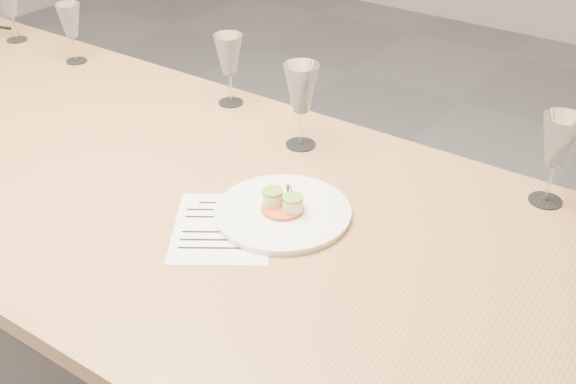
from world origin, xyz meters
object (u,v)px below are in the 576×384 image
Objects in this scene: wine_glass_2 at (229,56)px; dining_table at (113,183)px; recipe_sheet at (222,227)px; wine_glass_0 at (9,0)px; wine_glass_3 at (301,90)px; wine_glass_1 at (70,22)px; dinner_plate at (283,211)px; wine_glass_4 at (558,143)px.

dining_table is at bearing -96.32° from wine_glass_2.
recipe_sheet is at bearing -9.32° from dining_table.
wine_glass_2 is (-0.36, 0.48, 0.14)m from recipe_sheet.
wine_glass_3 reaches higher than wine_glass_0.
wine_glass_0 is at bearing 155.59° from dining_table.
wine_glass_2 is (0.59, 0.04, 0.01)m from wine_glass_1.
dinner_plate is 1.39m from wine_glass_0.
wine_glass_0 is at bearing 165.53° from dinner_plate.
dining_table is 0.69m from wine_glass_1.
dinner_plate is 0.13m from recipe_sheet.
dining_table is at bearing -136.61° from wine_glass_3.
recipe_sheet is (0.41, -0.07, 0.07)m from dining_table.
recipe_sheet is 1.05m from wine_glass_1.
recipe_sheet is 1.76× the size of wine_glass_1.
wine_glass_3 is at bearing -3.01° from wine_glass_0.
recipe_sheet reaches higher than dining_table.
dinner_plate is at bearing -139.62° from wine_glass_4.
wine_glass_2 is (-0.44, 0.37, 0.13)m from dinner_plate.
wine_glass_1 is at bearing 145.37° from dining_table.
recipe_sheet is at bearing -137.17° from wine_glass_4.
wine_glass_4 is at bearing 1.02° from wine_glass_0.
wine_glass_0 reaches higher than recipe_sheet.
dining_table is 12.30× the size of wine_glass_0.
wine_glass_3 is (0.30, -0.09, 0.01)m from wine_glass_2.
wine_glass_4 reaches higher than wine_glass_0.
dinner_plate is 1.09m from wine_glass_1.
wine_glass_1 is (-1.03, 0.33, 0.12)m from dinner_plate.
wine_glass_0 is 1.05× the size of wine_glass_1.
wine_glass_0 is 0.31m from wine_glass_1.
dining_table is 0.96m from wine_glass_0.
wine_glass_2 reaches higher than wine_glass_1.
recipe_sheet is 0.73m from wine_glass_4.
wine_glass_3 reaches higher than dinner_plate.
wine_glass_4 is at bearing 1.70° from wine_glass_1.
wine_glass_2 is 0.92× the size of wine_glass_3.
dining_table is 0.42m from recipe_sheet.
wine_glass_1 is at bearing 162.04° from dinner_plate.
wine_glass_4 reaches higher than wine_glass_2.
wine_glass_2 is at bearing -179.79° from wine_glass_4.
wine_glass_3 reaches higher than wine_glass_2.
wine_glass_0 reaches higher than wine_glass_1.
dinner_plate is at bearing -40.33° from wine_glass_2.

